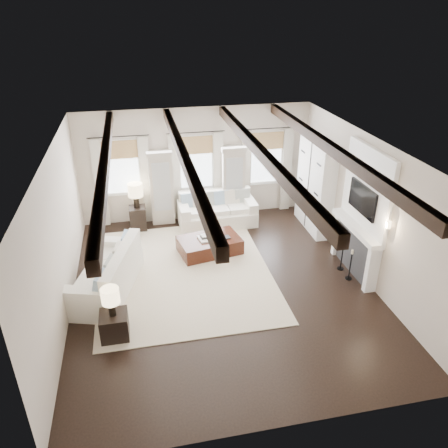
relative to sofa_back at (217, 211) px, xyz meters
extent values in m
plane|color=black|center=(-0.47, -3.12, -0.38)|extent=(7.50, 7.50, 0.00)
cube|color=beige|center=(-0.47, 0.63, 1.22)|extent=(6.50, 0.04, 3.20)
cube|color=beige|center=(-0.47, -6.87, 1.22)|extent=(6.50, 0.04, 3.20)
cube|color=beige|center=(-3.72, -3.12, 1.22)|extent=(0.04, 7.50, 3.20)
cube|color=beige|center=(2.78, -3.12, 1.22)|extent=(0.04, 7.50, 3.20)
cube|color=white|center=(-0.47, -3.12, 2.82)|extent=(6.50, 7.50, 0.04)
cube|color=black|center=(-2.67, -3.12, 2.70)|extent=(0.16, 7.40, 0.22)
cube|color=black|center=(-1.22, -3.12, 2.70)|extent=(0.16, 7.40, 0.22)
cube|color=black|center=(0.28, -3.12, 2.70)|extent=(0.16, 7.40, 0.22)
cube|color=black|center=(1.73, -3.12, 2.70)|extent=(0.16, 7.40, 0.22)
cube|color=white|center=(-2.52, 0.60, 1.27)|extent=(0.90, 0.03, 1.45)
cube|color=#AA8450|center=(-2.52, 0.54, 1.80)|extent=(0.94, 0.04, 0.50)
cube|color=beige|center=(-3.14, 0.50, 0.89)|extent=(0.28, 0.08, 2.50)
cube|color=beige|center=(-1.90, 0.50, 0.89)|extent=(0.28, 0.08, 2.50)
cylinder|color=black|center=(-2.52, 0.49, 2.17)|extent=(1.60, 0.02, 0.02)
cube|color=white|center=(-0.47, 0.60, 1.27)|extent=(0.90, 0.03, 1.45)
cube|color=#AA8450|center=(-0.47, 0.54, 1.80)|extent=(0.94, 0.04, 0.50)
cube|color=beige|center=(-1.09, 0.50, 0.89)|extent=(0.28, 0.08, 2.50)
cube|color=beige|center=(0.15, 0.50, 0.89)|extent=(0.28, 0.08, 2.50)
cylinder|color=black|center=(-0.47, 0.49, 2.17)|extent=(1.60, 0.02, 0.02)
cube|color=white|center=(1.58, 0.60, 1.27)|extent=(0.90, 0.03, 1.45)
cube|color=#AA8450|center=(1.58, 0.54, 1.80)|extent=(0.94, 0.04, 0.50)
cube|color=beige|center=(0.96, 0.50, 0.89)|extent=(0.28, 0.08, 2.50)
cube|color=beige|center=(2.20, 0.50, 0.89)|extent=(0.28, 0.08, 2.50)
cylinder|color=black|center=(1.58, 0.49, 2.17)|extent=(1.60, 0.02, 0.02)
cube|color=beige|center=(-1.50, 0.41, 0.62)|extent=(0.64, 0.38, 2.00)
cube|color=#B2B7BA|center=(-1.50, 0.21, 0.77)|extent=(0.48, 0.02, 1.40)
cube|color=beige|center=(-1.50, 0.41, 1.68)|extent=(0.70, 0.42, 0.12)
cube|color=beige|center=(0.55, 0.41, 0.62)|extent=(0.64, 0.38, 2.00)
cube|color=#B2B7BA|center=(0.55, 0.21, 0.77)|extent=(0.48, 0.02, 1.40)
cube|color=beige|center=(0.55, 0.41, 1.68)|extent=(0.70, 0.42, 0.12)
cube|color=#28282A|center=(2.69, -3.12, 0.17)|extent=(0.18, 1.50, 1.10)
cube|color=black|center=(2.66, -3.12, 0.02)|extent=(0.10, 0.90, 0.70)
cube|color=white|center=(2.65, -3.94, 0.17)|extent=(0.26, 0.14, 1.10)
cube|color=white|center=(2.65, -2.30, 0.17)|extent=(0.26, 0.14, 1.10)
cube|color=white|center=(2.62, -3.12, 0.78)|extent=(0.32, 1.90, 0.12)
cube|color=white|center=(2.73, -3.12, 1.72)|extent=(0.10, 1.90, 1.80)
cube|color=black|center=(2.66, -3.12, 1.47)|extent=(0.07, 1.10, 0.64)
cylinder|color=#FFD899|center=(2.68, -4.17, 1.37)|extent=(0.10, 0.10, 0.14)
cube|color=silver|center=(2.58, -0.77, 0.87)|extent=(0.40, 1.70, 2.50)
cube|color=black|center=(2.37, -0.77, 0.87)|extent=(0.01, 0.02, 2.40)
cube|color=beige|center=(-1.23, -2.39, -0.37)|extent=(3.93, 4.70, 0.02)
cube|color=white|center=(0.00, -0.07, -0.17)|extent=(2.18, 1.01, 0.41)
cube|color=white|center=(0.00, 0.30, 0.29)|extent=(2.06, 0.26, 0.51)
cube|color=white|center=(-0.95, -0.09, 0.17)|extent=(0.28, 0.93, 0.27)
cube|color=white|center=(0.95, -0.06, 0.17)|extent=(0.28, 0.93, 0.27)
cube|color=white|center=(-0.60, -0.13, 0.10)|extent=(0.59, 0.63, 0.14)
cube|color=white|center=(0.00, -0.12, 0.10)|extent=(0.59, 0.63, 0.14)
cube|color=white|center=(0.60, -0.11, 0.10)|extent=(0.59, 0.63, 0.14)
cube|color=#799AB7|center=(-0.77, 0.12, 0.32)|extent=(0.44, 0.23, 0.45)
cube|color=silver|center=(-0.46, 0.12, 0.32)|extent=(0.44, 0.23, 0.45)
cube|color=beige|center=(-0.16, 0.13, 0.32)|extent=(0.44, 0.23, 0.45)
cube|color=#799AB7|center=(0.15, 0.13, 0.32)|extent=(0.44, 0.23, 0.45)
cube|color=silver|center=(0.46, 0.14, 0.32)|extent=(0.44, 0.23, 0.45)
cube|color=beige|center=(0.77, 0.14, 0.32)|extent=(0.44, 0.23, 0.45)
cube|color=white|center=(-2.99, -2.75, -0.16)|extent=(1.66, 2.51, 0.44)
cube|color=white|center=(-2.61, -2.86, 0.33)|extent=(0.86, 2.18, 0.55)
cube|color=white|center=(-2.70, -1.78, 0.20)|extent=(1.03, 0.56, 0.29)
cube|color=white|center=(-3.28, -3.72, 0.20)|extent=(1.03, 0.56, 0.29)
cube|color=white|center=(-2.86, -2.12, 0.14)|extent=(0.81, 0.78, 0.15)
cube|color=white|center=(-3.05, -2.73, 0.14)|extent=(0.81, 0.78, 0.15)
cube|color=white|center=(-3.23, -3.34, 0.14)|extent=(0.81, 0.78, 0.15)
cube|color=#799AB7|center=(-2.55, -2.02, 0.37)|extent=(0.36, 0.51, 0.48)
cube|color=silver|center=(-2.71, -2.55, 0.37)|extent=(0.36, 0.51, 0.48)
cube|color=beige|center=(-2.87, -3.07, 0.37)|extent=(0.36, 0.51, 0.48)
cube|color=#799AB7|center=(-3.03, -3.60, 0.37)|extent=(0.36, 0.51, 0.48)
cube|color=black|center=(-0.49, -1.58, -0.18)|extent=(1.66, 1.21, 0.40)
cube|color=white|center=(-0.52, -1.59, 0.04)|extent=(0.56, 0.47, 0.04)
cube|color=#262628|center=(-0.58, -1.56, 0.08)|extent=(0.29, 0.25, 0.04)
cube|color=beige|center=(-0.59, -1.57, 0.11)|extent=(0.25, 0.21, 0.03)
cube|color=#262628|center=(-0.10, -1.64, 0.03)|extent=(0.27, 0.22, 0.03)
cube|color=black|center=(-2.79, -4.32, -0.12)|extent=(0.52, 0.52, 0.52)
cylinder|color=black|center=(-2.79, -4.32, 0.28)|extent=(0.13, 0.13, 0.28)
cylinder|color=#F9D89E|center=(-2.79, -4.32, 0.57)|extent=(0.34, 0.34, 0.30)
cube|color=black|center=(-2.21, 0.07, -0.04)|extent=(0.45, 0.45, 0.67)
cylinder|color=black|center=(-2.21, 0.07, 0.46)|extent=(0.16, 0.16, 0.34)
cylinder|color=#F9D89E|center=(-2.21, 0.07, 0.81)|extent=(0.40, 0.40, 0.36)
cylinder|color=black|center=(2.43, -3.42, -0.37)|extent=(0.15, 0.15, 0.02)
cylinder|color=black|center=(2.43, -3.42, -0.04)|extent=(0.03, 0.03, 0.68)
cylinder|color=beige|center=(2.43, -3.42, 0.33)|extent=(0.06, 0.06, 0.10)
cylinder|color=black|center=(2.43, -2.99, -0.37)|extent=(0.16, 0.16, 0.02)
cylinder|color=black|center=(2.43, -2.99, -0.03)|extent=(0.03, 0.03, 0.70)
cylinder|color=beige|center=(2.43, -2.99, 0.35)|extent=(0.06, 0.06, 0.10)
camera|label=1|loc=(-2.08, -11.05, 5.30)|focal=35.00mm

